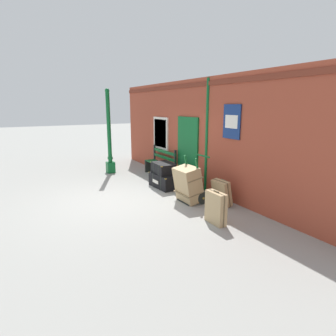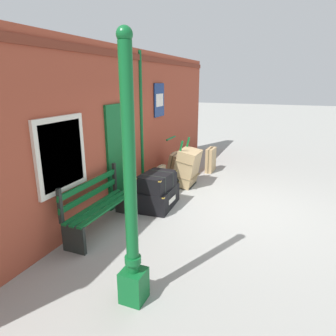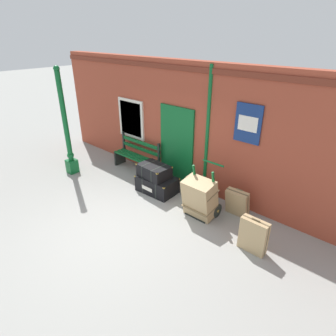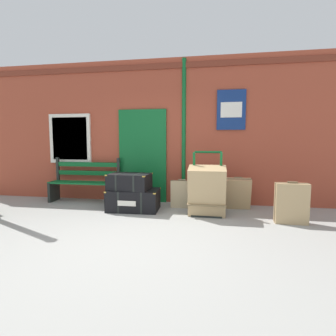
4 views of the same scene
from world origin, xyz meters
TOP-DOWN VIEW (x-y plane):
  - ground_plane at (0.00, 0.00)m, footprint 60.00×60.00m
  - brick_facade at (-0.02, 2.60)m, footprint 10.40×0.35m
  - lamp_post at (-3.09, 0.77)m, footprint 0.28×0.28m
  - platform_bench at (-1.75, 2.16)m, footprint 1.60×0.43m
  - steamer_trunk_base at (-0.43, 1.63)m, footprint 1.04×0.70m
  - steamer_trunk_middle at (-0.50, 1.61)m, footprint 0.84×0.59m
  - porters_trolley at (1.04, 1.65)m, footprint 0.71×0.62m
  - large_brown_trunk at (1.04, 1.48)m, footprint 0.70×0.59m
  - suitcase_beige at (1.65, 2.08)m, footprint 0.52×0.34m
  - suitcase_olive at (2.46, 1.24)m, footprint 0.54×0.20m
  - suitcase_slate at (0.51, 1.99)m, footprint 0.48×0.12m

SIDE VIEW (x-z plane):
  - ground_plane at x=0.00m, z-range 0.00..0.00m
  - steamer_trunk_base at x=-0.43m, z-range 0.00..0.42m
  - porters_trolley at x=1.04m, z-range -0.33..0.87m
  - suitcase_slate at x=0.51m, z-range -0.02..0.59m
  - suitcase_beige at x=1.65m, z-range -0.01..0.66m
  - suitcase_olive at x=2.46m, z-range -0.02..0.70m
  - platform_bench at x=-1.75m, z-range -0.06..0.95m
  - large_brown_trunk at x=1.04m, z-range 0.00..0.94m
  - steamer_trunk_middle at x=-0.50m, z-range 0.42..0.74m
  - lamp_post at x=-3.09m, z-range -0.36..2.66m
  - brick_facade at x=-0.02m, z-range 0.00..3.20m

